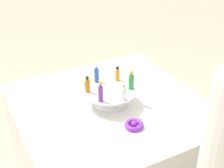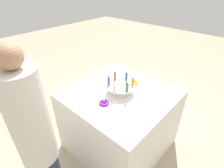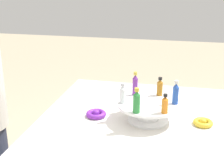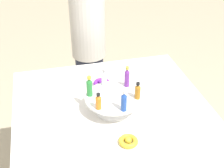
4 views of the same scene
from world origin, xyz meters
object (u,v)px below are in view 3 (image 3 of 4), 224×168
bottle_blue (176,93)px  bottle_amber (160,87)px  bottle_green (137,101)px  bottle_purple (135,84)px  ribbon_bow_purple (96,114)px  ribbon_bow_gold (203,122)px  display_stand (148,110)px  bottle_orange (165,104)px  bottle_clear (123,94)px

bottle_blue → bottle_amber: size_ratio=1.22×
bottle_blue → bottle_green: bearing=-139.8°
bottle_purple → ribbon_bow_purple: 0.24m
bottle_purple → ribbon_bow_gold: bottle_purple is taller
display_stand → bottle_blue: (0.12, 0.02, 0.09)m
display_stand → ribbon_bow_gold: display_stand is taller
bottle_orange → bottle_purple: (-0.16, 0.19, 0.01)m
bottle_amber → bottle_blue: bearing=-49.8°
display_stand → ribbon_bow_gold: 0.26m
bottle_blue → ribbon_bow_gold: (0.13, -0.01, -0.13)m
bottle_orange → bottle_clear: bearing=160.2°
bottle_amber → ribbon_bow_purple: (-0.30, -0.12, -0.12)m
display_stand → ribbon_bow_purple: (-0.26, -0.01, -0.04)m
bottle_orange → bottle_purple: 0.25m
bottle_amber → ribbon_bow_purple: 0.34m
bottle_purple → display_stand: bearing=-49.8°
bottle_blue → ribbon_bow_purple: (-0.38, -0.03, -0.13)m
display_stand → bottle_purple: 0.15m
bottle_green → ribbon_bow_gold: bottle_green is taller
bottle_green → ribbon_bow_purple: bottle_green is taller
display_stand → bottle_orange: bottle_orange is taller
bottle_green → bottle_clear: bearing=130.2°
bottle_amber → ribbon_bow_purple: bottle_amber is taller
bottle_blue → ribbon_bow_purple: size_ratio=1.15×
bottle_orange → ribbon_bow_gold: size_ratio=0.97×
bottle_orange → bottle_blue: size_ratio=0.77×
bottle_purple → ribbon_bow_purple: (-0.18, -0.10, -0.13)m
bottle_orange → bottle_amber: size_ratio=0.94×
ribbon_bow_gold → display_stand: bearing=-178.1°
bottle_clear → bottle_green: bottle_green is taller
display_stand → ribbon_bow_purple: bearing=-178.1°
bottle_orange → bottle_amber: bottle_amber is taller
bottle_clear → ribbon_bow_gold: bearing=4.6°
bottle_amber → bottle_purple: size_ratio=0.78×
bottle_orange → ribbon_bow_gold: 0.24m
bottle_orange → ribbon_bow_purple: size_ratio=0.89×
bottle_amber → bottle_green: size_ratio=0.82×
bottle_amber → bottle_green: 0.25m
display_stand → ribbon_bow_gold: (0.26, 0.01, -0.04)m
bottle_orange → bottle_purple: bearing=130.2°
ribbon_bow_purple → bottle_blue: bearing=4.6°
bottle_orange → bottle_amber: (-0.04, 0.21, 0.00)m
bottle_amber → ribbon_bow_purple: size_ratio=0.94×
bottle_clear → bottle_purple: bearing=70.2°
bottle_blue → bottle_purple: bearing=160.2°
display_stand → bottle_amber: bottle_amber is taller
bottle_orange → bottle_blue: 0.12m
bottle_orange → bottle_purple: bottle_purple is taller
bottle_blue → bottle_amber: bottle_blue is taller
display_stand → bottle_clear: 0.15m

